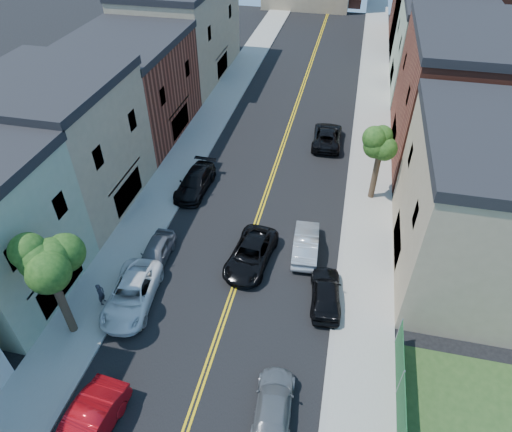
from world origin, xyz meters
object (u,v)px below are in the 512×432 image
Objects in this scene: black_car_left at (195,182)px; dark_car_right_far at (327,136)px; white_pickup at (132,294)px; black_car_right at (326,293)px; black_suv_lane at (251,254)px; pedestrian_left at (101,294)px; grey_car_left at (156,252)px; grey_car_right at (274,406)px; silver_car_right at (306,243)px; red_sedan at (85,432)px.

black_car_left is 13.20m from dark_car_right_far.
white_pickup is 1.24× the size of black_car_right.
pedestrian_left is (-7.65, -5.24, 0.18)m from black_suv_lane.
grey_car_right is (9.30, -8.37, -0.05)m from grey_car_left.
black_suv_lane is 9.28m from pedestrian_left.
silver_car_right is 12.99m from pedestrian_left.
grey_car_right is 25.64m from dark_car_right_far.
black_suv_lane reaches higher than grey_car_left.
black_car_right is (11.00, 2.56, -0.01)m from white_pickup.
grey_car_left is at bearing 83.72° from white_pickup.
black_suv_lane is at bearing 74.62° from red_sedan.
black_car_right is at bearing -36.89° from black_car_left.
grey_car_right is at bearing -57.99° from black_car_left.
pedestrian_left is (-1.65, -0.50, 0.17)m from white_pickup.
grey_car_right is 11.75m from pedestrian_left.
red_sedan is 0.95× the size of dark_car_right_far.
white_pickup is at bearing -91.70° from grey_car_left.
grey_car_left is at bearing 101.66° from red_sedan.
grey_car_left is 2.65× the size of pedestrian_left.
black_car_left is 3.39× the size of pedestrian_left.
red_sedan reaches higher than black_suv_lane.
black_car_left is at bearing -8.12° from pedestrian_left.
black_suv_lane is (-3.30, -16.14, -0.01)m from dark_car_right_far.
red_sedan is at bearing -83.70° from black_car_left.
silver_car_right is at bearing 15.42° from grey_car_left.
silver_car_right is (9.30, 6.48, 0.00)m from white_pickup.
grey_car_left is 0.92× the size of grey_car_right.
black_car_right reaches higher than grey_car_right.
silver_car_right is 14.40m from dark_car_right_far.
red_sedan is at bearing -157.92° from pedestrian_left.
black_suv_lane is (6.00, 1.13, 0.04)m from grey_car_left.
dark_car_right_far is (0.00, 25.64, 0.10)m from grey_car_right.
dark_car_right_far is at bearing -93.86° from grey_car_right.
dark_car_right_far is (-1.70, 18.32, 0.01)m from black_car_right.
pedestrian_left is (-10.95, -6.98, 0.16)m from silver_car_right.
silver_car_right is at bearing -26.17° from black_car_left.
grey_car_right is 7.51m from black_car_right.
black_suv_lane is (-3.30, -1.74, -0.02)m from silver_car_right.
dark_car_right_far is 1.02× the size of black_suv_lane.
dark_car_right_far is 24.02m from pedestrian_left.
grey_car_left is at bearing -22.17° from pedestrian_left.
dark_car_right_far is at bearing 79.41° from red_sedan.
silver_car_right is 0.85× the size of dark_car_right_far.
black_car_right is (9.63, 10.39, -0.10)m from red_sedan.
black_suv_lane is (6.00, 4.75, -0.02)m from white_pickup.
red_sedan is 11.53m from grey_car_left.
pedestrian_left reaches higher than dark_car_right_far.
red_sedan is at bearing -84.90° from grey_car_left.
grey_car_left is 4.44m from pedestrian_left.
black_car_right is (11.00, -8.96, -0.01)m from black_car_left.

